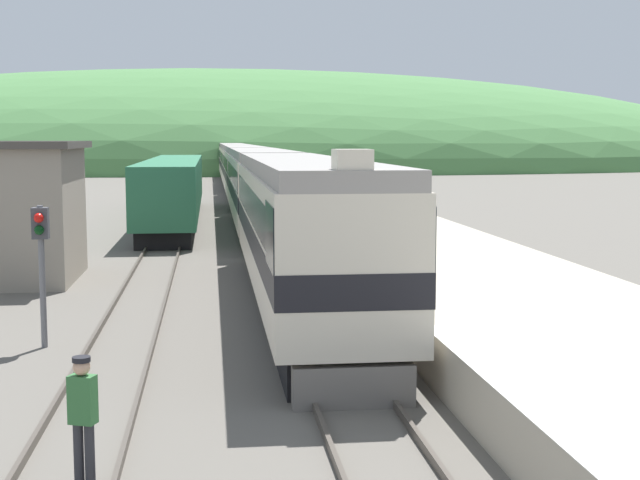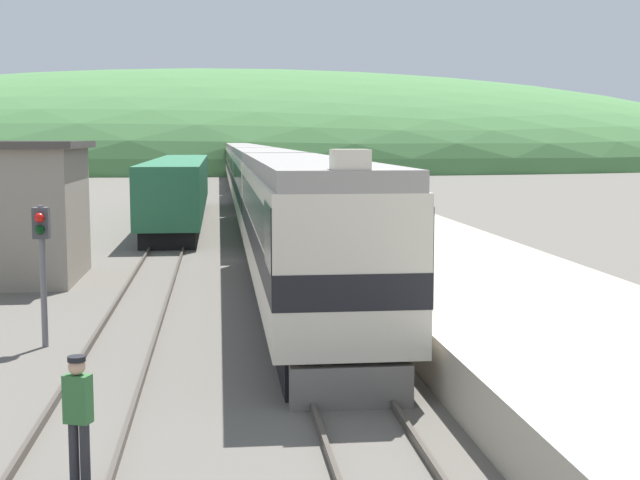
# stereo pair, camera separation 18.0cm
# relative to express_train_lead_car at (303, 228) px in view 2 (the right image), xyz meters

# --- Properties ---
(track_main) EXTENTS (1.52, 180.00, 0.16)m
(track_main) POSITION_rel_express_train_lead_car_xyz_m (0.00, 44.75, -2.23)
(track_main) COLOR #4C443D
(track_main) RESTS_ON ground
(track_siding) EXTENTS (1.52, 180.00, 0.16)m
(track_siding) POSITION_rel_express_train_lead_car_xyz_m (-4.56, 44.75, -2.23)
(track_siding) COLOR #4C443D
(track_siding) RESTS_ON ground
(platform) EXTENTS (6.61, 140.00, 1.09)m
(platform) POSITION_rel_express_train_lead_car_xyz_m (4.96, 24.75, -1.77)
(platform) COLOR #B2A893
(platform) RESTS_ON ground
(distant_hills) EXTENTS (194.42, 87.49, 32.80)m
(distant_hills) POSITION_rel_express_train_lead_car_xyz_m (0.00, 130.90, -2.31)
(distant_hills) COLOR #477A42
(distant_hills) RESTS_ON ground
(express_train_lead_car) EXTENTS (2.86, 19.16, 4.59)m
(express_train_lead_car) POSITION_rel_express_train_lead_car_xyz_m (0.00, 0.00, 0.00)
(express_train_lead_car) COLOR black
(express_train_lead_car) RESTS_ON ground
(carriage_second) EXTENTS (2.85, 20.18, 4.23)m
(carriage_second) POSITION_rel_express_train_lead_car_xyz_m (0.00, 20.78, -0.01)
(carriage_second) COLOR black
(carriage_second) RESTS_ON ground
(carriage_third) EXTENTS (2.85, 20.18, 4.23)m
(carriage_third) POSITION_rel_express_train_lead_car_xyz_m (0.00, 41.85, -0.01)
(carriage_third) COLOR black
(carriage_third) RESTS_ON ground
(carriage_fourth) EXTENTS (2.85, 20.18, 4.23)m
(carriage_fourth) POSITION_rel_express_train_lead_car_xyz_m (0.00, 62.91, -0.01)
(carriage_fourth) COLOR black
(carriage_fourth) RESTS_ON ground
(carriage_fifth) EXTENTS (2.85, 20.18, 4.23)m
(carriage_fifth) POSITION_rel_express_train_lead_car_xyz_m (0.00, 83.97, -0.01)
(carriage_fifth) COLOR black
(carriage_fifth) RESTS_ON ground
(siding_train) EXTENTS (2.90, 28.01, 3.59)m
(siding_train) POSITION_rel_express_train_lead_car_xyz_m (-4.56, 27.41, -0.46)
(siding_train) COLOR black
(siding_train) RESTS_ON ground
(signal_post_siding) EXTENTS (0.36, 0.42, 3.27)m
(signal_post_siding) POSITION_rel_express_train_lead_car_xyz_m (-6.33, -3.78, 0.05)
(signal_post_siding) COLOR slate
(signal_post_siding) RESTS_ON ground
(track_worker) EXTENTS (0.42, 0.34, 1.81)m
(track_worker) POSITION_rel_express_train_lead_car_xyz_m (-4.27, -12.25, -1.27)
(track_worker) COLOR #2D2D33
(track_worker) RESTS_ON ground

